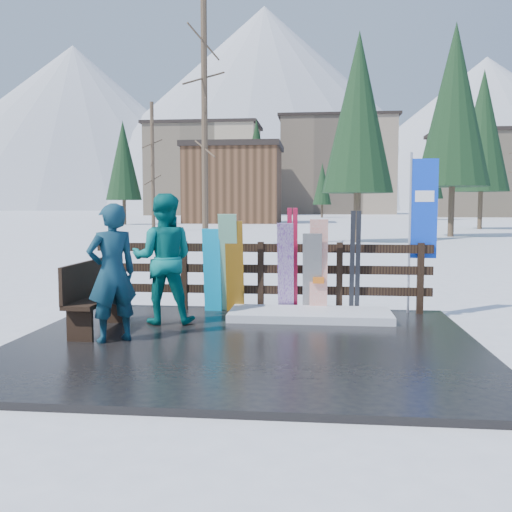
# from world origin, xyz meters

# --- Properties ---
(ground) EXTENTS (700.00, 700.00, 0.00)m
(ground) POSITION_xyz_m (0.00, 0.00, 0.00)
(ground) COLOR white
(ground) RESTS_ON ground
(deck) EXTENTS (6.00, 5.00, 0.08)m
(deck) POSITION_xyz_m (0.00, 0.00, 0.04)
(deck) COLOR black
(deck) RESTS_ON ground
(fence) EXTENTS (5.60, 0.10, 1.15)m
(fence) POSITION_xyz_m (0.00, 2.20, 0.74)
(fence) COLOR black
(fence) RESTS_ON deck
(snow_patch) EXTENTS (2.50, 1.00, 0.12)m
(snow_patch) POSITION_xyz_m (0.83, 1.60, 0.14)
(snow_patch) COLOR white
(snow_patch) RESTS_ON deck
(bench) EXTENTS (0.41, 1.50, 0.97)m
(bench) POSITION_xyz_m (-2.19, 0.38, 0.60)
(bench) COLOR black
(bench) RESTS_ON deck
(snowboard_0) EXTENTS (0.28, 0.23, 1.38)m
(snowboard_0) POSITION_xyz_m (-0.78, 1.98, 0.77)
(snowboard_0) COLOR #08B8F6
(snowboard_0) RESTS_ON deck
(snowboard_1) EXTENTS (0.30, 0.34, 1.62)m
(snowboard_1) POSITION_xyz_m (-0.51, 1.98, 0.89)
(snowboard_1) COLOR silver
(snowboard_1) RESTS_ON deck
(snowboard_2) EXTENTS (0.29, 0.28, 1.51)m
(snowboard_2) POSITION_xyz_m (-0.41, 1.98, 0.83)
(snowboard_2) COLOR orange
(snowboard_2) RESTS_ON deck
(snowboard_3) EXTENTS (0.26, 0.43, 1.48)m
(snowboard_3) POSITION_xyz_m (0.43, 1.98, 0.82)
(snowboard_3) COLOR silver
(snowboard_3) RESTS_ON deck
(snowboard_4) EXTENTS (0.30, 0.34, 1.31)m
(snowboard_4) POSITION_xyz_m (0.85, 1.98, 0.74)
(snowboard_4) COLOR black
(snowboard_4) RESTS_ON deck
(snowboard_5) EXTENTS (0.29, 0.22, 1.53)m
(snowboard_5) POSITION_xyz_m (0.96, 1.98, 0.85)
(snowboard_5) COLOR white
(snowboard_5) RESTS_ON deck
(ski_pair_a) EXTENTS (0.16, 0.33, 1.71)m
(ski_pair_a) POSITION_xyz_m (0.53, 2.05, 0.94)
(ski_pair_a) COLOR #B61638
(ski_pair_a) RESTS_ON deck
(ski_pair_b) EXTENTS (0.17, 0.20, 1.67)m
(ski_pair_b) POSITION_xyz_m (1.54, 2.05, 0.91)
(ski_pair_b) COLOR black
(ski_pair_b) RESTS_ON deck
(rental_flag) EXTENTS (0.45, 0.04, 2.60)m
(rental_flag) POSITION_xyz_m (2.59, 2.25, 1.69)
(rental_flag) COLOR silver
(rental_flag) RESTS_ON deck
(person_front) EXTENTS (0.77, 0.74, 1.78)m
(person_front) POSITION_xyz_m (-1.69, -0.16, 0.97)
(person_front) COLOR #154E59
(person_front) RESTS_ON deck
(person_back) EXTENTS (1.03, 0.85, 1.93)m
(person_back) POSITION_xyz_m (-1.34, 1.04, 1.04)
(person_back) COLOR #086E6B
(person_back) RESTS_ON deck
(resort_buildings) EXTENTS (73.00, 87.60, 22.60)m
(resort_buildings) POSITION_xyz_m (1.03, 115.41, 9.81)
(resort_buildings) COLOR tan
(resort_buildings) RESTS_ON ground
(trees) EXTENTS (41.90, 68.63, 11.96)m
(trees) POSITION_xyz_m (4.67, 48.00, 5.53)
(trees) COLOR #382B1E
(trees) RESTS_ON ground
(mountains) EXTENTS (520.00, 260.00, 120.00)m
(mountains) POSITION_xyz_m (-10.50, 328.41, 50.20)
(mountains) COLOR white
(mountains) RESTS_ON ground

